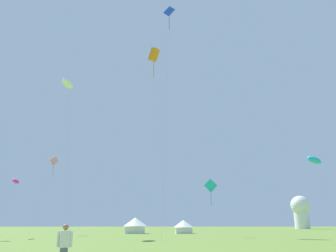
% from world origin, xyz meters
% --- Properties ---
extents(kite_blue_diamond, '(1.61, 1.19, 28.04)m').
position_xyz_m(kite_blue_diamond, '(0.06, 30.87, 25.91)').
color(kite_blue_diamond, blue).
rests_on(kite_blue_diamond, ground).
extents(kite_magenta_parafoil, '(2.93, 2.26, 7.51)m').
position_xyz_m(kite_magenta_parafoil, '(-19.69, 39.90, 7.09)').
color(kite_magenta_parafoil, '#E02DA3').
rests_on(kite_magenta_parafoil, ground).
extents(kite_orange_box, '(3.32, 2.53, 32.91)m').
position_xyz_m(kite_orange_box, '(-1.78, 50.62, 31.56)').
color(kite_orange_box, orange).
rests_on(kite_orange_box, ground).
extents(kite_white_parafoil, '(3.15, 3.56, 23.03)m').
position_xyz_m(kite_white_parafoil, '(-14.98, 43.24, 22.44)').
color(kite_white_parafoil, white).
rests_on(kite_white_parafoil, ground).
extents(kite_cyan_diamond, '(2.90, 2.40, 7.73)m').
position_xyz_m(kite_cyan_diamond, '(6.32, 41.39, 6.65)').
color(kite_cyan_diamond, '#1EB7CC').
rests_on(kite_cyan_diamond, ground).
extents(kite_cyan_parafoil, '(4.13, 4.15, 11.57)m').
position_xyz_m(kite_cyan_parafoil, '(22.16, 42.81, 10.78)').
color(kite_cyan_parafoil, '#1EB7CC').
rests_on(kite_cyan_parafoil, ground).
extents(kite_pink_diamond, '(2.93, 2.59, 13.06)m').
position_xyz_m(kite_pink_diamond, '(-18.88, 53.18, 11.91)').
color(kite_pink_diamond, pink).
rests_on(kite_pink_diamond, ground).
extents(person_spectator, '(0.57, 0.33, 1.73)m').
position_xyz_m(person_spectator, '(-4.87, 7.42, 0.85)').
color(person_spectator, '#565B66').
rests_on(person_spectator, ground).
extents(festival_tent_right, '(4.27, 4.27, 2.78)m').
position_xyz_m(festival_tent_right, '(-4.77, 58.41, 1.54)').
color(festival_tent_right, white).
rests_on(festival_tent_right, ground).
extents(festival_tent_center, '(3.61, 3.61, 2.35)m').
position_xyz_m(festival_tent_center, '(4.00, 58.41, 1.30)').
color(festival_tent_center, white).
rests_on(festival_tent_center, ground).
extents(observatory_dome, '(6.40, 6.40, 10.80)m').
position_xyz_m(observatory_dome, '(48.13, 109.57, 6.01)').
color(observatory_dome, white).
rests_on(observatory_dome, ground).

